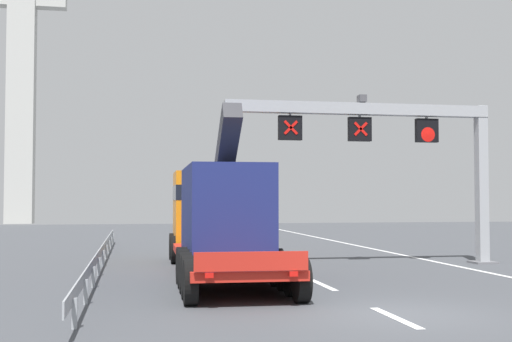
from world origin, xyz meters
name	(u,v)px	position (x,y,z in m)	size (l,w,h in m)	color
ground	(402,314)	(0.00, 0.00, 0.00)	(112.00, 112.00, 0.00)	#424449
lane_markings	(255,254)	(-0.32, 16.37, 0.01)	(0.20, 47.33, 0.01)	silver
edge_line_right	(429,261)	(6.20, 12.00, 0.01)	(0.20, 63.00, 0.01)	silver
overhead_lane_gantry	(395,135)	(4.16, 10.53, 5.01)	(10.76, 0.90, 6.55)	#9EA0A5
heavy_haul_truck_red	(216,215)	(-2.97, 9.39, 1.99)	(3.25, 14.11, 5.30)	red
guardrail_left	(102,251)	(-6.99, 11.98, 0.56)	(0.13, 27.96, 0.76)	#999EA3
bridge_pylon_distant	(22,40)	(-17.59, 59.58, 19.45)	(9.00, 2.00, 38.10)	#B7B7B2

